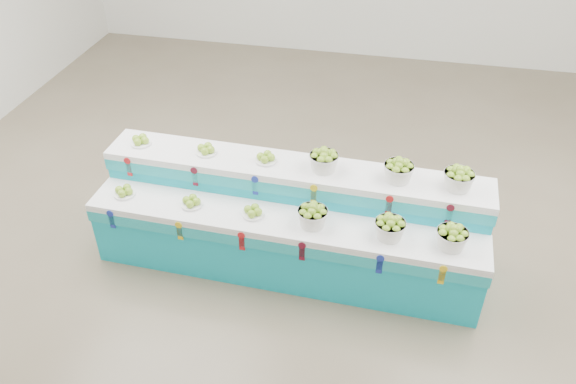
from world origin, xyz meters
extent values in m
plane|color=brown|center=(0.00, 0.00, 0.00)|extent=(10.00, 10.00, 0.00)
cylinder|color=white|center=(-1.93, -0.58, 0.77)|extent=(0.22, 0.22, 0.10)
cylinder|color=white|center=(-1.23, -0.60, 0.77)|extent=(0.22, 0.22, 0.10)
cylinder|color=white|center=(-0.62, -0.61, 0.77)|extent=(0.22, 0.22, 0.10)
cylinder|color=white|center=(-1.92, -0.11, 1.07)|extent=(0.22, 0.22, 0.10)
cylinder|color=white|center=(-1.22, -0.13, 1.07)|extent=(0.22, 0.22, 0.10)
cylinder|color=white|center=(-0.61, -0.15, 1.07)|extent=(0.22, 0.22, 0.10)
camera|label=1|loc=(0.59, -4.64, 4.10)|focal=35.97mm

